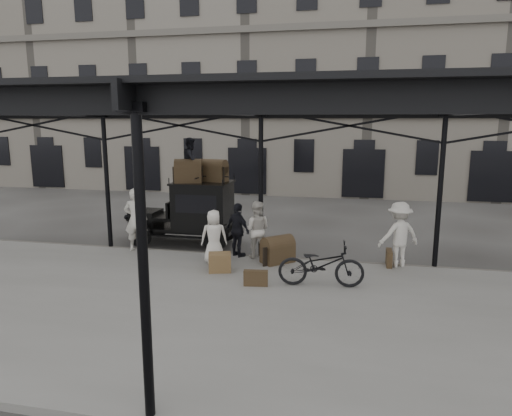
{
  "coord_description": "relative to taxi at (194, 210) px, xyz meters",
  "views": [
    {
      "loc": [
        2.64,
        -11.09,
        4.19
      ],
      "look_at": [
        -0.06,
        1.6,
        1.7
      ],
      "focal_mm": 32.0,
      "sensor_mm": 36.0,
      "label": 1
    }
  ],
  "objects": [
    {
      "name": "steamer_trunk_platform",
      "position": [
        3.19,
        -1.88,
        -0.72
      ],
      "size": [
        1.03,
        1.01,
        0.66
      ],
      "primitive_type": null,
      "rotation": [
        0.0,
        0.0,
        0.76
      ],
      "color": "#41301E",
      "rests_on": "platform"
    },
    {
      "name": "steamer_trunk_roof_far",
      "position": [
        0.67,
        0.2,
        1.29
      ],
      "size": [
        0.94,
        0.69,
        0.62
      ],
      "primitive_type": null,
      "rotation": [
        0.0,
        0.0,
        -0.22
      ],
      "color": "#41301E",
      "rests_on": "taxi"
    },
    {
      "name": "porter_midleft",
      "position": [
        2.49,
        -1.54,
        -0.2
      ],
      "size": [
        0.88,
        0.71,
        1.72
      ],
      "primitive_type": "imported",
      "rotation": [
        0.0,
        0.0,
        3.22
      ],
      "color": "beige",
      "rests_on": "platform"
    },
    {
      "name": "building_frontage",
      "position": [
        2.58,
        14.66,
        5.8
      ],
      "size": [
        64.0,
        8.0,
        14.0
      ],
      "primitive_type": "cube",
      "color": "slate",
      "rests_on": "ground"
    },
    {
      "name": "porter_left",
      "position": [
        -1.36,
        -1.58,
        -0.05
      ],
      "size": [
        0.8,
        0.6,
        2.0
      ],
      "primitive_type": "imported",
      "rotation": [
        0.0,
        0.0,
        3.32
      ],
      "color": "beige",
      "rests_on": "platform"
    },
    {
      "name": "porter_roof",
      "position": [
        -0.03,
        -0.1,
        1.71
      ],
      "size": [
        0.6,
        0.75,
        1.47
      ],
      "primitive_type": "imported",
      "rotation": [
        0.0,
        0.0,
        1.64
      ],
      "color": "black",
      "rests_on": "taxi"
    },
    {
      "name": "platform",
      "position": [
        2.58,
        -5.34,
        -1.13
      ],
      "size": [
        28.0,
        8.0,
        0.15
      ],
      "primitive_type": "cube",
      "color": "slate",
      "rests_on": "ground"
    },
    {
      "name": "bicycle",
      "position": [
        4.54,
        -3.56,
        -0.5
      ],
      "size": [
        2.17,
        0.94,
        1.11
      ],
      "primitive_type": "imported",
      "rotation": [
        0.0,
        0.0,
        1.67
      ],
      "color": "black",
      "rests_on": "platform"
    },
    {
      "name": "ground",
      "position": [
        2.58,
        -3.34,
        -1.2
      ],
      "size": [
        120.0,
        120.0,
        0.0
      ],
      "primitive_type": "plane",
      "color": "#383533",
      "rests_on": "ground"
    },
    {
      "name": "suitcase_upright",
      "position": [
        6.32,
        -1.54,
        -0.83
      ],
      "size": [
        0.15,
        0.6,
        0.45
      ],
      "primitive_type": "cube",
      "rotation": [
        0.0,
        0.0,
        -0.0
      ],
      "color": "#41301E",
      "rests_on": "platform"
    },
    {
      "name": "canopy",
      "position": [
        2.58,
        -5.06,
        3.39
      ],
      "size": [
        22.5,
        9.0,
        4.74
      ],
      "color": "black",
      "rests_on": "ground"
    },
    {
      "name": "taxi",
      "position": [
        0.0,
        0.0,
        0.0
      ],
      "size": [
        3.65,
        1.55,
        2.18
      ],
      "color": "black",
      "rests_on": "ground"
    },
    {
      "name": "wicker_hamper",
      "position": [
        1.77,
        -2.99,
        -0.8
      ],
      "size": [
        0.7,
        0.6,
        0.5
      ],
      "primitive_type": "cube",
      "rotation": [
        0.0,
        0.0,
        0.29
      ],
      "color": "brown",
      "rests_on": "platform"
    },
    {
      "name": "steamer_trunk_roof_near",
      "position": [
        -0.08,
        -0.25,
        1.3
      ],
      "size": [
        0.99,
        0.74,
        0.65
      ],
      "primitive_type": null,
      "rotation": [
        0.0,
        0.0,
        0.25
      ],
      "color": "#41301E",
      "rests_on": "taxi"
    },
    {
      "name": "porter_right",
      "position": [
        6.55,
        -1.54,
        -0.13
      ],
      "size": [
        1.37,
        1.12,
        1.84
      ],
      "primitive_type": "imported",
      "rotation": [
        0.0,
        0.0,
        3.58
      ],
      "color": "beige",
      "rests_on": "platform"
    },
    {
      "name": "suitcase_flat",
      "position": [
        2.97,
        -3.89,
        -0.85
      ],
      "size": [
        0.61,
        0.23,
        0.4
      ],
      "primitive_type": "cube",
      "rotation": [
        0.0,
        0.0,
        0.13
      ],
      "color": "#41301E",
      "rests_on": "platform"
    },
    {
      "name": "porter_official",
      "position": [
        1.92,
        -1.54,
        -0.24
      ],
      "size": [
        1.01,
        0.88,
        1.63
      ],
      "primitive_type": "imported",
      "rotation": [
        0.0,
        0.0,
        2.52
      ],
      "color": "black",
      "rests_on": "platform"
    },
    {
      "name": "porter_centre",
      "position": [
        1.4,
        -2.28,
        -0.28
      ],
      "size": [
        0.87,
        0.7,
        1.55
      ],
      "primitive_type": "imported",
      "rotation": [
        0.0,
        0.0,
        3.45
      ],
      "color": "silver",
      "rests_on": "platform"
    }
  ]
}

